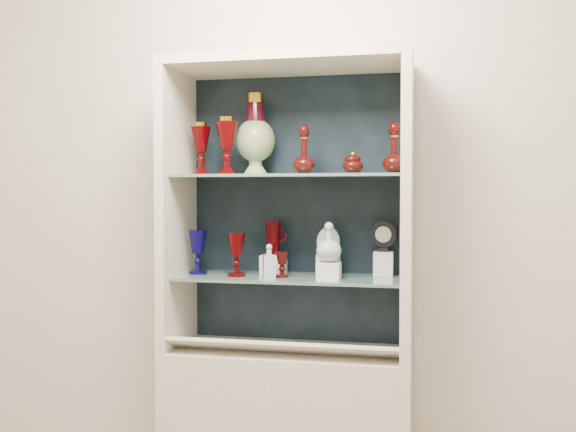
% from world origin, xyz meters
% --- Properties ---
extents(wall_back, '(3.50, 0.02, 2.80)m').
position_xyz_m(wall_back, '(0.00, 1.75, 1.40)').
color(wall_back, beige).
rests_on(wall_back, ground).
extents(cabinet_back_panel, '(0.98, 0.02, 1.15)m').
position_xyz_m(cabinet_back_panel, '(0.00, 1.72, 1.32)').
color(cabinet_back_panel, black).
rests_on(cabinet_back_panel, cabinet_base).
extents(cabinet_side_left, '(0.04, 0.40, 1.15)m').
position_xyz_m(cabinet_side_left, '(-0.48, 1.53, 1.32)').
color(cabinet_side_left, beige).
rests_on(cabinet_side_left, cabinet_base).
extents(cabinet_side_right, '(0.04, 0.40, 1.15)m').
position_xyz_m(cabinet_side_right, '(0.48, 1.53, 1.32)').
color(cabinet_side_right, beige).
rests_on(cabinet_side_right, cabinet_base).
extents(cabinet_top_cap, '(1.00, 0.40, 0.04)m').
position_xyz_m(cabinet_top_cap, '(0.00, 1.53, 1.92)').
color(cabinet_top_cap, beige).
rests_on(cabinet_top_cap, cabinet_side_left).
extents(shelf_lower, '(0.92, 0.34, 0.01)m').
position_xyz_m(shelf_lower, '(0.00, 1.55, 1.04)').
color(shelf_lower, slate).
rests_on(shelf_lower, cabinet_side_left).
extents(shelf_upper, '(0.92, 0.34, 0.01)m').
position_xyz_m(shelf_upper, '(0.00, 1.55, 1.46)').
color(shelf_upper, slate).
rests_on(shelf_upper, cabinet_side_left).
extents(label_ledge, '(0.92, 0.17, 0.09)m').
position_xyz_m(label_ledge, '(0.00, 1.42, 0.78)').
color(label_ledge, beige).
rests_on(label_ledge, cabinet_base).
extents(label_card_0, '(0.10, 0.06, 0.03)m').
position_xyz_m(label_card_0, '(-0.24, 1.42, 0.80)').
color(label_card_0, white).
rests_on(label_card_0, label_ledge).
extents(label_card_1, '(0.10, 0.06, 0.03)m').
position_xyz_m(label_card_1, '(0.09, 1.42, 0.80)').
color(label_card_1, white).
rests_on(label_card_1, label_ledge).
extents(pedestal_lamp_left, '(0.11, 0.11, 0.24)m').
position_xyz_m(pedestal_lamp_left, '(-0.26, 1.51, 1.59)').
color(pedestal_lamp_left, '#400102').
rests_on(pedestal_lamp_left, shelf_upper).
extents(pedestal_lamp_right, '(0.11, 0.11, 0.22)m').
position_xyz_m(pedestal_lamp_right, '(-0.39, 1.58, 1.58)').
color(pedestal_lamp_right, '#400102').
rests_on(pedestal_lamp_right, shelf_upper).
extents(enamel_urn, '(0.19, 0.19, 0.35)m').
position_xyz_m(enamel_urn, '(-0.16, 1.61, 1.64)').
color(enamel_urn, '#124B22').
rests_on(enamel_urn, shelf_upper).
extents(ruby_decanter_a, '(0.11, 0.11, 0.23)m').
position_xyz_m(ruby_decanter_a, '(0.06, 1.54, 1.58)').
color(ruby_decanter_a, '#3F0B08').
rests_on(ruby_decanter_a, shelf_upper).
extents(ruby_decanter_b, '(0.12, 0.12, 0.22)m').
position_xyz_m(ruby_decanter_b, '(0.43, 1.55, 1.58)').
color(ruby_decanter_b, '#3F0B08').
rests_on(ruby_decanter_b, shelf_upper).
extents(lidded_bowl, '(0.11, 0.11, 0.09)m').
position_xyz_m(lidded_bowl, '(0.26, 1.56, 1.52)').
color(lidded_bowl, '#3F0B08').
rests_on(lidded_bowl, shelf_upper).
extents(cobalt_goblet, '(0.08, 0.08, 0.19)m').
position_xyz_m(cobalt_goblet, '(-0.40, 1.55, 1.14)').
color(cobalt_goblet, '#090541').
rests_on(cobalt_goblet, shelf_lower).
extents(ruby_goblet_tall, '(0.08, 0.08, 0.18)m').
position_xyz_m(ruby_goblet_tall, '(-0.21, 1.51, 1.14)').
color(ruby_goblet_tall, '#400102').
rests_on(ruby_goblet_tall, shelf_lower).
extents(ruby_goblet_small, '(0.07, 0.07, 0.11)m').
position_xyz_m(ruby_goblet_small, '(-0.02, 1.51, 1.10)').
color(ruby_goblet_small, '#3F0B08').
rests_on(ruby_goblet_small, shelf_lower).
extents(riser_ruby_pitcher, '(0.10, 0.10, 0.08)m').
position_xyz_m(riser_ruby_pitcher, '(-0.08, 1.62, 1.09)').
color(riser_ruby_pitcher, silver).
rests_on(riser_ruby_pitcher, shelf_lower).
extents(ruby_pitcher, '(0.12, 0.09, 0.15)m').
position_xyz_m(ruby_pitcher, '(-0.08, 1.62, 1.20)').
color(ruby_pitcher, '#400102').
rests_on(ruby_pitcher, riser_ruby_pitcher).
extents(clear_square_bottle, '(0.06, 0.06, 0.14)m').
position_xyz_m(clear_square_bottle, '(-0.07, 1.47, 1.12)').
color(clear_square_bottle, '#A0B2B8').
rests_on(clear_square_bottle, shelf_lower).
extents(riser_flat_flask, '(0.09, 0.09, 0.09)m').
position_xyz_m(riser_flat_flask, '(0.16, 1.61, 1.09)').
color(riser_flat_flask, silver).
rests_on(riser_flat_flask, shelf_lower).
extents(flat_flask, '(0.11, 0.07, 0.14)m').
position_xyz_m(flat_flask, '(0.16, 1.61, 1.21)').
color(flat_flask, silver).
rests_on(flat_flask, riser_flat_flask).
extents(riser_clear_round_decanter, '(0.09, 0.09, 0.07)m').
position_xyz_m(riser_clear_round_decanter, '(0.18, 1.47, 1.08)').
color(riser_clear_round_decanter, silver).
rests_on(riser_clear_round_decanter, shelf_lower).
extents(clear_round_decanter, '(0.12, 0.12, 0.15)m').
position_xyz_m(clear_round_decanter, '(0.18, 1.47, 1.20)').
color(clear_round_decanter, '#A0B2B8').
rests_on(clear_round_decanter, riser_clear_round_decanter).
extents(riser_cameo_medallion, '(0.08, 0.08, 0.10)m').
position_xyz_m(riser_cameo_medallion, '(0.38, 1.65, 1.10)').
color(riser_cameo_medallion, silver).
rests_on(riser_cameo_medallion, shelf_lower).
extents(cameo_medallion, '(0.12, 0.05, 0.13)m').
position_xyz_m(cameo_medallion, '(0.38, 1.65, 1.22)').
color(cameo_medallion, black).
rests_on(cameo_medallion, riser_cameo_medallion).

